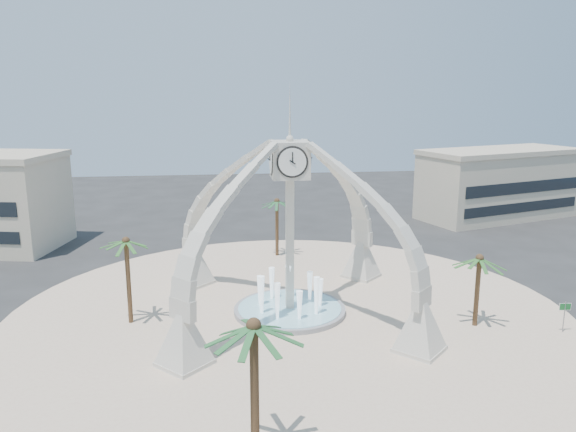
{
  "coord_description": "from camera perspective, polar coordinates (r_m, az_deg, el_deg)",
  "views": [
    {
      "loc": [
        -4.87,
        -37.5,
        15.57
      ],
      "look_at": [
        0.13,
        2.0,
        6.7
      ],
      "focal_mm": 35.0,
      "sensor_mm": 36.0,
      "label": 1
    }
  ],
  "objects": [
    {
      "name": "fountain",
      "position": [
        40.79,
        0.18,
        -9.44
      ],
      "size": [
        8.0,
        8.0,
        3.62
      ],
      "color": "#979699",
      "rests_on": "ground"
    },
    {
      "name": "street_sign",
      "position": [
        41.36,
        26.3,
        -8.61
      ],
      "size": [
        0.8,
        0.08,
        2.18
      ],
      "rotation": [
        0.0,
        0.0,
        -0.06
      ],
      "color": "slate",
      "rests_on": "ground"
    },
    {
      "name": "palm_north",
      "position": [
        53.19,
        -1.14,
        1.44
      ],
      "size": [
        4.49,
        4.49,
        6.04
      ],
      "rotation": [
        0.0,
        0.0,
        0.44
      ],
      "color": "brown",
      "rests_on": "ground"
    },
    {
      "name": "palm_east",
      "position": [
        39.27,
        18.89,
        -4.15
      ],
      "size": [
        4.23,
        4.23,
        5.44
      ],
      "rotation": [
        0.0,
        0.0,
        -0.29
      ],
      "color": "brown",
      "rests_on": "ground"
    },
    {
      "name": "plaza",
      "position": [
        40.89,
        0.18,
        -9.78
      ],
      "size": [
        40.0,
        40.0,
        0.06
      ],
      "primitive_type": "cylinder",
      "color": "beige",
      "rests_on": "ground"
    },
    {
      "name": "palm_south",
      "position": [
        23.71,
        -3.51,
        -11.25
      ],
      "size": [
        5.31,
        5.31,
        6.87
      ],
      "rotation": [
        0.0,
        0.0,
        -0.38
      ],
      "color": "brown",
      "rests_on": "ground"
    },
    {
      "name": "clock_tower",
      "position": [
        38.89,
        0.18,
        -0.94
      ],
      "size": [
        17.94,
        17.94,
        16.3
      ],
      "color": "beige",
      "rests_on": "ground"
    },
    {
      "name": "building_ne",
      "position": [
        75.06,
        20.6,
        3.13
      ],
      "size": [
        21.87,
        14.17,
        8.6
      ],
      "rotation": [
        0.0,
        0.0,
        0.31
      ],
      "color": "#BAAE91",
      "rests_on": "ground"
    },
    {
      "name": "palm_west",
      "position": [
        38.89,
        -16.14,
        -2.58
      ],
      "size": [
        4.34,
        4.34,
        6.48
      ],
      "rotation": [
        0.0,
        0.0,
        -0.38
      ],
      "color": "brown",
      "rests_on": "ground"
    },
    {
      "name": "ground",
      "position": [
        40.9,
        0.18,
        -9.82
      ],
      "size": [
        140.0,
        140.0,
        0.0
      ],
      "primitive_type": "plane",
      "color": "#282828",
      "rests_on": "ground"
    }
  ]
}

